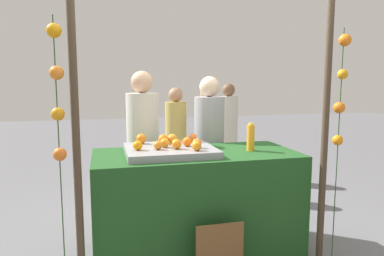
{
  "coord_description": "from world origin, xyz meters",
  "views": [
    {
      "loc": [
        -0.79,
        -3.01,
        1.56
      ],
      "look_at": [
        0.0,
        0.15,
        1.13
      ],
      "focal_mm": 33.42,
      "sensor_mm": 36.0,
      "label": 1
    }
  ],
  "objects_px": {
    "stall_counter": "(196,203)",
    "vendor_left": "(143,157)",
    "juice_bottle": "(251,138)",
    "orange_0": "(177,144)",
    "orange_1": "(193,137)",
    "chalkboard_sign": "(219,255)",
    "vendor_right": "(209,156)"
  },
  "relations": [
    {
      "from": "stall_counter",
      "to": "vendor_left",
      "type": "distance_m",
      "value": 0.82
    },
    {
      "from": "orange_0",
      "to": "vendor_left",
      "type": "xyz_separation_m",
      "value": [
        -0.2,
        0.75,
        -0.26
      ]
    },
    {
      "from": "chalkboard_sign",
      "to": "vendor_left",
      "type": "bearing_deg",
      "value": 110.19
    },
    {
      "from": "orange_1",
      "to": "vendor_left",
      "type": "bearing_deg",
      "value": 137.75
    },
    {
      "from": "orange_0",
      "to": "vendor_left",
      "type": "distance_m",
      "value": 0.82
    },
    {
      "from": "orange_1",
      "to": "chalkboard_sign",
      "type": "distance_m",
      "value": 1.13
    },
    {
      "from": "orange_0",
      "to": "chalkboard_sign",
      "type": "xyz_separation_m",
      "value": [
        0.24,
        -0.45,
        -0.79
      ]
    },
    {
      "from": "vendor_right",
      "to": "stall_counter",
      "type": "bearing_deg",
      "value": -116.31
    },
    {
      "from": "stall_counter",
      "to": "juice_bottle",
      "type": "distance_m",
      "value": 0.77
    },
    {
      "from": "chalkboard_sign",
      "to": "orange_1",
      "type": "bearing_deg",
      "value": 90.44
    },
    {
      "from": "juice_bottle",
      "to": "vendor_left",
      "type": "relative_size",
      "value": 0.15
    },
    {
      "from": "stall_counter",
      "to": "vendor_right",
      "type": "height_order",
      "value": "vendor_right"
    },
    {
      "from": "vendor_left",
      "to": "juice_bottle",
      "type": "bearing_deg",
      "value": -37.02
    },
    {
      "from": "vendor_left",
      "to": "chalkboard_sign",
      "type": "bearing_deg",
      "value": -69.81
    },
    {
      "from": "vendor_right",
      "to": "chalkboard_sign",
      "type": "bearing_deg",
      "value": -102.88
    },
    {
      "from": "vendor_left",
      "to": "vendor_right",
      "type": "height_order",
      "value": "vendor_left"
    },
    {
      "from": "juice_bottle",
      "to": "chalkboard_sign",
      "type": "distance_m",
      "value": 1.07
    },
    {
      "from": "juice_bottle",
      "to": "orange_1",
      "type": "bearing_deg",
      "value": 148.6
    },
    {
      "from": "orange_1",
      "to": "vendor_right",
      "type": "bearing_deg",
      "value": 54.15
    },
    {
      "from": "orange_0",
      "to": "stall_counter",
      "type": "bearing_deg",
      "value": 28.09
    },
    {
      "from": "stall_counter",
      "to": "vendor_left",
      "type": "height_order",
      "value": "vendor_left"
    },
    {
      "from": "stall_counter",
      "to": "orange_1",
      "type": "xyz_separation_m",
      "value": [
        0.03,
        0.25,
        0.56
      ]
    },
    {
      "from": "orange_1",
      "to": "vendor_left",
      "type": "xyz_separation_m",
      "value": [
        -0.43,
        0.39,
        -0.25
      ]
    },
    {
      "from": "orange_1",
      "to": "vendor_left",
      "type": "height_order",
      "value": "vendor_left"
    },
    {
      "from": "stall_counter",
      "to": "vendor_left",
      "type": "xyz_separation_m",
      "value": [
        -0.4,
        0.64,
        0.31
      ]
    },
    {
      "from": "vendor_left",
      "to": "vendor_right",
      "type": "xyz_separation_m",
      "value": [
        0.71,
        -0.01,
        -0.02
      ]
    },
    {
      "from": "chalkboard_sign",
      "to": "juice_bottle",
      "type": "bearing_deg",
      "value": 48.31
    },
    {
      "from": "vendor_right",
      "to": "orange_0",
      "type": "bearing_deg",
      "value": -124.68
    },
    {
      "from": "chalkboard_sign",
      "to": "stall_counter",
      "type": "bearing_deg",
      "value": 94.18
    },
    {
      "from": "juice_bottle",
      "to": "vendor_left",
      "type": "bearing_deg",
      "value": 142.98
    },
    {
      "from": "orange_0",
      "to": "vendor_left",
      "type": "bearing_deg",
      "value": 105.15
    },
    {
      "from": "orange_1",
      "to": "juice_bottle",
      "type": "distance_m",
      "value": 0.55
    }
  ]
}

